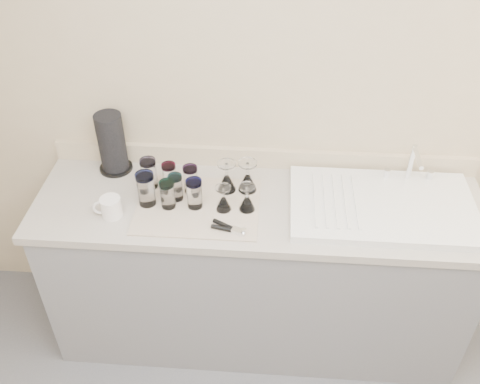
# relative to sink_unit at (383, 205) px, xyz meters

# --- Properties ---
(room_envelope) EXTENTS (3.54, 3.50, 2.52)m
(room_envelope) POSITION_rel_sink_unit_xyz_m (-0.55, -1.20, 0.64)
(room_envelope) COLOR #57575C
(room_envelope) RESTS_ON ground
(counter_unit) EXTENTS (2.06, 0.62, 0.90)m
(counter_unit) POSITION_rel_sink_unit_xyz_m (-0.55, -0.00, -0.47)
(counter_unit) COLOR slate
(counter_unit) RESTS_ON ground
(sink_unit) EXTENTS (0.82, 0.50, 0.22)m
(sink_unit) POSITION_rel_sink_unit_xyz_m (0.00, 0.00, 0.00)
(sink_unit) COLOR white
(sink_unit) RESTS_ON counter_unit
(dish_towel) EXTENTS (0.55, 0.42, 0.01)m
(dish_towel) POSITION_rel_sink_unit_xyz_m (-0.83, -0.05, -0.02)
(dish_towel) COLOR beige
(dish_towel) RESTS_ON counter_unit
(tumbler_teal) EXTENTS (0.08, 0.08, 0.15)m
(tumbler_teal) POSITION_rel_sink_unit_xyz_m (-1.07, 0.07, 0.06)
(tumbler_teal) COLOR white
(tumbler_teal) RESTS_ON dish_towel
(tumbler_cyan) EXTENTS (0.07, 0.07, 0.13)m
(tumbler_cyan) POSITION_rel_sink_unit_xyz_m (-0.97, 0.07, 0.06)
(tumbler_cyan) COLOR white
(tumbler_cyan) RESTS_ON dish_towel
(tumbler_purple) EXTENTS (0.07, 0.07, 0.13)m
(tumbler_purple) POSITION_rel_sink_unit_xyz_m (-0.87, 0.05, 0.06)
(tumbler_purple) COLOR white
(tumbler_purple) RESTS_ON dish_towel
(tumbler_magenta) EXTENTS (0.08, 0.08, 0.16)m
(tumbler_magenta) POSITION_rel_sink_unit_xyz_m (-1.06, -0.05, 0.07)
(tumbler_magenta) COLOR white
(tumbler_magenta) RESTS_ON dish_towel
(tumbler_blue) EXTENTS (0.07, 0.07, 0.14)m
(tumbler_blue) POSITION_rel_sink_unit_xyz_m (-0.96, -0.06, 0.06)
(tumbler_blue) COLOR white
(tumbler_blue) RESTS_ON dish_towel
(tumbler_lavender) EXTENTS (0.07, 0.07, 0.14)m
(tumbler_lavender) POSITION_rel_sink_unit_xyz_m (-0.84, -0.05, 0.06)
(tumbler_lavender) COLOR white
(tumbler_lavender) RESTS_ON dish_towel
(tumbler_extra) EXTENTS (0.06, 0.06, 0.13)m
(tumbler_extra) POSITION_rel_sink_unit_xyz_m (-0.93, -0.01, 0.05)
(tumbler_extra) COLOR white
(tumbler_extra) RESTS_ON dish_towel
(goblet_back_left) EXTENTS (0.08, 0.08, 0.15)m
(goblet_back_left) POSITION_rel_sink_unit_xyz_m (-0.71, 0.08, 0.04)
(goblet_back_left) COLOR white
(goblet_back_left) RESTS_ON dish_towel
(goblet_back_right) EXTENTS (0.09, 0.09, 0.15)m
(goblet_back_right) POSITION_rel_sink_unit_xyz_m (-0.61, 0.08, 0.04)
(goblet_back_right) COLOR white
(goblet_back_right) RESTS_ON dish_towel
(goblet_front_left) EXTENTS (0.07, 0.07, 0.12)m
(goblet_front_left) POSITION_rel_sink_unit_xyz_m (-0.71, -0.06, 0.03)
(goblet_front_left) COLOR white
(goblet_front_left) RESTS_ON dish_towel
(goblet_front_right) EXTENTS (0.07, 0.07, 0.13)m
(goblet_front_right) POSITION_rel_sink_unit_xyz_m (-0.61, -0.06, 0.03)
(goblet_front_right) COLOR white
(goblet_front_right) RESTS_ON dish_towel
(can_opener) EXTENTS (0.15, 0.10, 0.02)m
(can_opener) POSITION_rel_sink_unit_xyz_m (-0.67, -0.20, -0.00)
(can_opener) COLOR silver
(can_opener) RESTS_ON dish_towel
(white_mug) EXTENTS (0.13, 0.10, 0.09)m
(white_mug) POSITION_rel_sink_unit_xyz_m (-1.20, -0.14, 0.03)
(white_mug) COLOR white
(white_mug) RESTS_ON counter_unit
(paper_towel_roll) EXTENTS (0.16, 0.16, 0.30)m
(paper_towel_roll) POSITION_rel_sink_unit_xyz_m (-1.27, 0.21, 0.13)
(paper_towel_roll) COLOR black
(paper_towel_roll) RESTS_ON counter_unit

